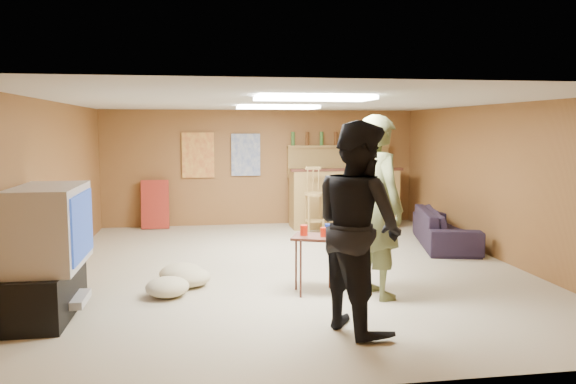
{
  "coord_description": "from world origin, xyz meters",
  "views": [
    {
      "loc": [
        -1.18,
        -7.24,
        1.87
      ],
      "look_at": [
        0.0,
        0.2,
        1.0
      ],
      "focal_mm": 35.0,
      "sensor_mm": 36.0,
      "label": 1
    }
  ],
  "objects": [
    {
      "name": "ground",
      "position": [
        0.0,
        0.0,
        0.0
      ],
      "size": [
        7.0,
        7.0,
        0.0
      ],
      "primitive_type": "plane",
      "color": "tan",
      "rests_on": "ground"
    },
    {
      "name": "ceiling",
      "position": [
        0.0,
        0.0,
        2.2
      ],
      "size": [
        6.0,
        7.0,
        0.02
      ],
      "primitive_type": "cube",
      "color": "silver",
      "rests_on": "ground"
    },
    {
      "name": "wall_back",
      "position": [
        0.0,
        3.5,
        1.1
      ],
      "size": [
        6.0,
        0.02,
        2.2
      ],
      "primitive_type": "cube",
      "color": "brown",
      "rests_on": "ground"
    },
    {
      "name": "wall_front",
      "position": [
        0.0,
        -3.5,
        1.1
      ],
      "size": [
        6.0,
        0.02,
        2.2
      ],
      "primitive_type": "cube",
      "color": "brown",
      "rests_on": "ground"
    },
    {
      "name": "wall_left",
      "position": [
        -3.0,
        0.0,
        1.1
      ],
      "size": [
        0.02,
        7.0,
        2.2
      ],
      "primitive_type": "cube",
      "color": "brown",
      "rests_on": "ground"
    },
    {
      "name": "wall_right",
      "position": [
        3.0,
        0.0,
        1.1
      ],
      "size": [
        0.02,
        7.0,
        2.2
      ],
      "primitive_type": "cube",
      "color": "brown",
      "rests_on": "ground"
    },
    {
      "name": "tv_stand",
      "position": [
        -2.72,
        -1.5,
        0.25
      ],
      "size": [
        0.55,
        1.3,
        0.5
      ],
      "primitive_type": "cube",
      "color": "black",
      "rests_on": "ground"
    },
    {
      "name": "dvd_box",
      "position": [
        -2.5,
        -1.5,
        0.15
      ],
      "size": [
        0.35,
        0.5,
        0.08
      ],
      "primitive_type": "cube",
      "color": "#B2B2B7",
      "rests_on": "tv_stand"
    },
    {
      "name": "tv_body",
      "position": [
        -2.65,
        -1.5,
        0.9
      ],
      "size": [
        0.6,
        1.1,
        0.8
      ],
      "primitive_type": "cube",
      "color": "#B2B2B7",
      "rests_on": "tv_stand"
    },
    {
      "name": "tv_screen",
      "position": [
        -2.34,
        -1.5,
        0.9
      ],
      "size": [
        0.02,
        0.95,
        0.65
      ],
      "primitive_type": "cube",
      "color": "navy",
      "rests_on": "tv_body"
    },
    {
      "name": "bar_counter",
      "position": [
        1.5,
        2.95,
        0.55
      ],
      "size": [
        2.0,
        0.6,
        1.1
      ],
      "primitive_type": "cube",
      "color": "olive",
      "rests_on": "ground"
    },
    {
      "name": "bar_lip",
      "position": [
        1.5,
        2.7,
        1.1
      ],
      "size": [
        2.1,
        0.12,
        0.05
      ],
      "primitive_type": "cube",
      "color": "#3C1B13",
      "rests_on": "bar_counter"
    },
    {
      "name": "bar_shelf",
      "position": [
        1.5,
        3.4,
        1.5
      ],
      "size": [
        2.0,
        0.18,
        0.05
      ],
      "primitive_type": "cube",
      "color": "olive",
      "rests_on": "bar_backing"
    },
    {
      "name": "bar_backing",
      "position": [
        1.5,
        3.42,
        1.2
      ],
      "size": [
        2.0,
        0.14,
        0.6
      ],
      "primitive_type": "cube",
      "color": "olive",
      "rests_on": "bar_counter"
    },
    {
      "name": "poster_left",
      "position": [
        -1.2,
        3.46,
        1.35
      ],
      "size": [
        0.6,
        0.03,
        0.85
      ],
      "primitive_type": "cube",
      "color": "#BF3F26",
      "rests_on": "wall_back"
    },
    {
      "name": "poster_right",
      "position": [
        -0.3,
        3.46,
        1.35
      ],
      "size": [
        0.55,
        0.03,
        0.8
      ],
      "primitive_type": "cube",
      "color": "#334C99",
      "rests_on": "wall_back"
    },
    {
      "name": "folding_chair_stack",
      "position": [
        -2.0,
        3.3,
        0.45
      ],
      "size": [
        0.5,
        0.26,
        0.91
      ],
      "primitive_type": "cube",
      "rotation": [
        -0.14,
        0.0,
        0.0
      ],
      "color": "#9F291D",
      "rests_on": "ground"
    },
    {
      "name": "ceiling_panel_front",
      "position": [
        0.0,
        -1.5,
        2.17
      ],
      "size": [
        1.2,
        0.6,
        0.04
      ],
      "primitive_type": "cube",
      "color": "white",
      "rests_on": "ceiling"
    },
    {
      "name": "ceiling_panel_back",
      "position": [
        0.0,
        1.2,
        2.17
      ],
      "size": [
        1.2,
        0.6,
        0.04
      ],
      "primitive_type": "cube",
      "color": "white",
      "rests_on": "ceiling"
    },
    {
      "name": "person_olive",
      "position": [
        0.76,
        -1.37,
        1.0
      ],
      "size": [
        0.67,
        0.84,
        2.01
      ],
      "primitive_type": "imported",
      "rotation": [
        0.0,
        0.0,
        1.86
      ],
      "color": "#5A6138",
      "rests_on": "ground"
    },
    {
      "name": "person_black",
      "position": [
        0.25,
        -2.33,
        0.97
      ],
      "size": [
        1.0,
        1.13,
        1.93
      ],
      "primitive_type": "imported",
      "rotation": [
        0.0,
        0.0,
        1.91
      ],
      "color": "black",
      "rests_on": "ground"
    },
    {
      "name": "sofa",
      "position": [
        2.67,
        1.04,
        0.28
      ],
      "size": [
        1.21,
        2.07,
        0.57
      ],
      "primitive_type": "imported",
      "rotation": [
        0.0,
        0.0,
        1.33
      ],
      "color": "black",
      "rests_on": "ground"
    },
    {
      "name": "tray_table",
      "position": [
        0.1,
        -1.16,
        0.33
      ],
      "size": [
        0.62,
        0.56,
        0.66
      ],
      "primitive_type": "cube",
      "rotation": [
        0.0,
        0.0,
        -0.37
      ],
      "color": "#3C1B13",
      "rests_on": "ground"
    },
    {
      "name": "cup_red_near",
      "position": [
        -0.03,
        -1.11,
        0.72
      ],
      "size": [
        0.09,
        0.09,
        0.12
      ],
      "primitive_type": "cylinder",
      "rotation": [
        0.0,
        0.0,
        -0.01
      ],
      "color": "red",
      "rests_on": "tray_table"
    },
    {
      "name": "cup_red_far",
      "position": [
        0.18,
        -1.22,
        0.71
      ],
      "size": [
        0.1,
        0.1,
        0.1
      ],
      "primitive_type": "cylinder",
      "rotation": [
        0.0,
        0.0,
        -0.41
      ],
      "color": "red",
      "rests_on": "tray_table"
    },
    {
      "name": "cup_blue",
      "position": [
        0.27,
        -1.04,
        0.71
      ],
      "size": [
        0.11,
        0.11,
        0.11
      ],
      "primitive_type": "cylinder",
      "rotation": [
        0.0,
        0.0,
        0.41
      ],
      "color": "navy",
      "rests_on": "tray_table"
    },
    {
      "name": "bar_stool_left",
      "position": [
        0.79,
        2.23,
        0.56
      ],
      "size": [
        0.43,
        0.43,
        1.13
      ],
      "primitive_type": null,
      "rotation": [
        0.0,
        0.0,
        0.24
      ],
      "color": "olive",
      "rests_on": "ground"
    },
    {
      "name": "bar_stool_right",
      "position": [
        2.1,
        2.61,
        0.6
      ],
      "size": [
        0.41,
        0.41,
        1.2
      ],
      "primitive_type": null,
      "rotation": [
        0.0,
        0.0,
        0.1
      ],
      "color": "olive",
      "rests_on": "ground"
    },
    {
      "name": "cushion_near_tv",
      "position": [
        -1.42,
        -0.52,
        0.12
      ],
      "size": [
        0.64,
        0.64,
        0.24
      ],
      "primitive_type": "ellipsoid",
      "rotation": [
        0.0,
        0.0,
        -0.25
      ],
      "color": "tan",
      "rests_on": "ground"
    },
    {
      "name": "cushion_mid",
      "position": [
        -1.31,
        -0.67,
        0.11
      ],
      "size": [
        0.61,
        0.61,
        0.21
      ],
      "primitive_type": "ellipsoid",
      "rotation": [
        0.0,
        0.0,
        -0.36
      ],
      "color": "tan",
      "rests_on": "ground"
    },
    {
      "name": "cushion_far",
      "position": [
        -1.56,
        -1.05,
        0.11
      ],
      "size": [
        0.59,
        0.59,
        0.22
      ],
      "primitive_type": "ellipsoid",
      "rotation": [
        0.0,
        0.0,
        -0.25
      ],
      "color": "tan",
      "rests_on": "ground"
    },
    {
      "name": "bottle_row",
      "position": [
        1.3,
        3.38,
        1.65
      ],
      "size": [
        1.48,
        0.08,
        0.26
      ],
      "primitive_type": null,
      "color": "#3F7233",
      "rests_on": "bar_shelf"
    }
  ]
}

